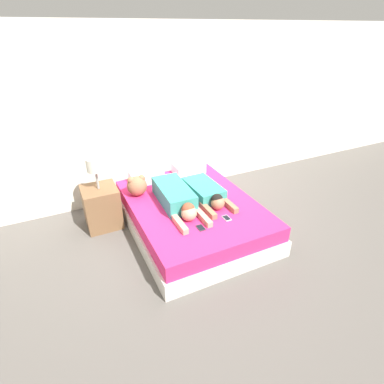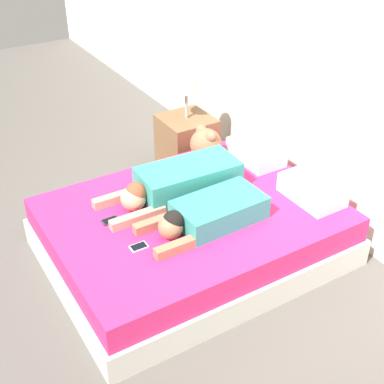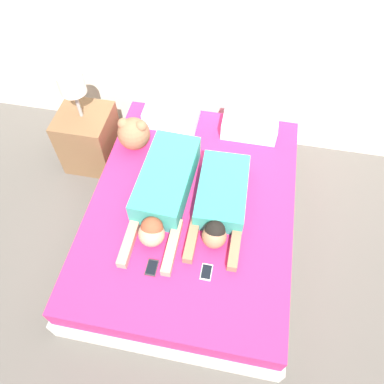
{
  "view_description": "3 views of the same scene",
  "coord_description": "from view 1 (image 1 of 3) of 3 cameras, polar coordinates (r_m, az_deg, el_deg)",
  "views": [
    {
      "loc": [
        -1.51,
        -3.14,
        2.51
      ],
      "look_at": [
        0.0,
        0.0,
        0.58
      ],
      "focal_mm": 28.0,
      "sensor_mm": 36.0,
      "label": 1
    },
    {
      "loc": [
        2.84,
        -1.73,
        2.71
      ],
      "look_at": [
        0.0,
        0.0,
        0.58
      ],
      "focal_mm": 50.0,
      "sensor_mm": 36.0,
      "label": 2
    },
    {
      "loc": [
        0.31,
        -1.59,
        2.89
      ],
      "look_at": [
        0.0,
        0.0,
        0.58
      ],
      "focal_mm": 35.0,
      "sensor_mm": 36.0,
      "label": 3
    }
  ],
  "objects": [
    {
      "name": "ground_plane",
      "position": [
        4.29,
        0.0,
        -6.73
      ],
      "size": [
        12.0,
        12.0,
        0.0
      ],
      "primitive_type": "plane",
      "color": "#5B5651"
    },
    {
      "name": "wall_back",
      "position": [
        4.78,
        -6.62,
        14.18
      ],
      "size": [
        12.0,
        0.06,
        2.6
      ],
      "color": "silver",
      "rests_on": "ground_plane"
    },
    {
      "name": "bed",
      "position": [
        4.17,
        0.0,
        -4.4
      ],
      "size": [
        1.65,
        2.16,
        0.43
      ],
      "color": "beige",
      "rests_on": "ground_plane"
    },
    {
      "name": "pillow_head_left",
      "position": [
        4.63,
        -8.69,
        2.97
      ],
      "size": [
        0.48,
        0.31,
        0.16
      ],
      "color": "white",
      "rests_on": "bed"
    },
    {
      "name": "pillow_head_right",
      "position": [
        4.86,
        -0.64,
        4.61
      ],
      "size": [
        0.48,
        0.31,
        0.16
      ],
      "color": "white",
      "rests_on": "bed"
    },
    {
      "name": "person_left",
      "position": [
        3.93,
        -3.0,
        -1.07
      ],
      "size": [
        0.4,
        1.14,
        0.24
      ],
      "color": "teal",
      "rests_on": "bed"
    },
    {
      "name": "person_right",
      "position": [
        4.11,
        2.77,
        -0.1
      ],
      "size": [
        0.39,
        0.94,
        0.21
      ],
      "color": "teal",
      "rests_on": "bed"
    },
    {
      "name": "cell_phone_left",
      "position": [
        3.55,
        1.65,
        -6.82
      ],
      "size": [
        0.08,
        0.12,
        0.01
      ],
      "color": "#2D2D33",
      "rests_on": "bed"
    },
    {
      "name": "cell_phone_right",
      "position": [
        3.74,
        6.6,
        -4.96
      ],
      "size": [
        0.08,
        0.12,
        0.01
      ],
      "color": "silver",
      "rests_on": "bed"
    },
    {
      "name": "plush_toy",
      "position": [
        4.23,
        -10.45,
        1.26
      ],
      "size": [
        0.28,
        0.28,
        0.29
      ],
      "color": "#996647",
      "rests_on": "bed"
    },
    {
      "name": "nightstand",
      "position": [
        4.35,
        -16.87,
        -2.32
      ],
      "size": [
        0.47,
        0.47,
        1.03
      ],
      "color": "brown",
      "rests_on": "ground_plane"
    }
  ]
}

